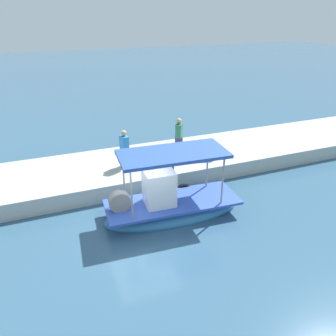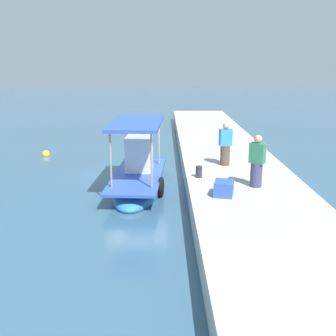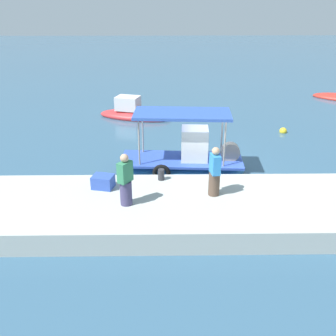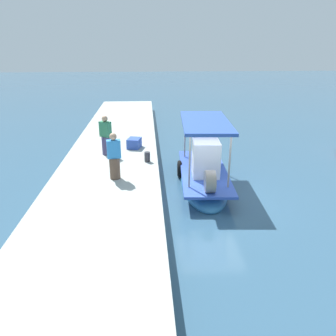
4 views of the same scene
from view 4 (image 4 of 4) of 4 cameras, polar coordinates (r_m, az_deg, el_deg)
ground_plane at (r=12.85m, az=7.53°, el=-4.94°), size 120.00×120.00×0.00m
dock_quay at (r=12.57m, az=-10.76°, el=-3.86°), size 36.00×4.09×0.75m
main_fishing_boat at (r=13.67m, az=6.09°, el=-1.10°), size 5.47×2.18×3.02m
fisherman_near_bollard at (r=15.26m, az=-10.56°, el=5.22°), size 0.55×0.57×1.77m
fisherman_by_crate at (r=12.39m, az=-9.16°, el=1.65°), size 0.45×0.53×1.74m
mooring_bollard at (r=14.23m, az=-3.56°, el=1.92°), size 0.24×0.24×0.42m
cargo_crate at (r=16.20m, az=-5.78°, el=4.26°), size 0.84×0.73×0.46m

